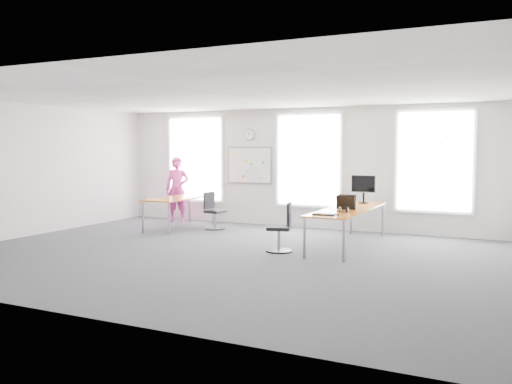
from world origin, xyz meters
The scene contains 22 objects.
floor centered at (0.00, 0.00, 0.00)m, with size 10.00×10.00×0.00m, color #2D2C32.
ceiling centered at (0.00, 0.00, 3.00)m, with size 10.00×10.00×0.00m, color white.
wall_back centered at (0.00, 4.00, 1.50)m, with size 10.00×10.00×0.00m, color silver.
wall_front centered at (0.00, -4.00, 1.50)m, with size 10.00×10.00×0.00m, color silver.
wall_left centered at (-5.00, 0.00, 1.50)m, with size 10.00×10.00×0.00m, color silver.
window_left centered at (-3.00, 3.97, 1.70)m, with size 1.60×0.06×2.20m, color silver.
window_mid centered at (0.30, 3.97, 1.70)m, with size 1.60×0.06×2.20m, color silver.
window_right centered at (3.30, 3.97, 1.70)m, with size 1.60×0.06×2.20m, color silver.
desk_right centered at (1.92, 1.90, 0.73)m, with size 0.85×3.20×0.78m.
desk_left centered at (-2.57, 2.53, 0.72)m, with size 0.86×2.14×0.78m.
chair_right centered at (0.94, 0.76, 0.42)m, with size 0.54×0.53×0.96m.
chair_left centered at (-1.75, 2.77, 0.40)m, with size 0.49×0.49×0.92m.
person centered at (-3.31, 3.52, 0.88)m, with size 0.64×0.42×1.77m, color #C23087.
whiteboard centered at (-1.35, 3.97, 1.55)m, with size 1.20×0.03×0.90m, color white.
wall_clock centered at (-1.35, 3.97, 2.35)m, with size 0.30×0.30×0.04m, color gray.
keyboard centered at (1.84, 0.58, 0.79)m, with size 0.41×0.15×0.02m, color black.
mouse centered at (2.08, 0.68, 0.80)m, with size 0.06×0.10×0.04m, color black.
lens_cap centered at (1.97, 0.90, 0.78)m, with size 0.07×0.07×0.01m, color black.
headphones centered at (2.02, 1.21, 0.83)m, with size 0.19×0.10×0.11m.
laptop_sleeve centered at (1.95, 1.63, 0.93)m, with size 0.37×0.24×0.30m.
paper_stack centered at (1.86, 2.05, 0.83)m, with size 0.29×0.21×0.10m, color beige.
monitor centered at (1.93, 3.04, 1.15)m, with size 0.56×0.23×0.62m.
Camera 1 is at (4.96, -8.76, 1.99)m, focal length 38.00 mm.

